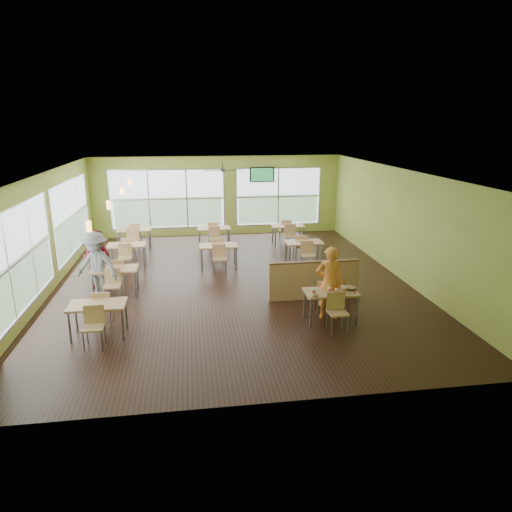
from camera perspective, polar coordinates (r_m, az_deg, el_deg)
name	(u,v)px	position (r m, az deg, el deg)	size (l,w,h in m)	color
room	(232,229)	(12.87, -3.05, 3.38)	(12.00, 12.04, 3.20)	black
window_bays	(145,215)	(15.93, -13.67, 5.02)	(9.24, 10.24, 2.38)	white
main_table	(331,296)	(10.72, 9.32, -4.97)	(1.22, 1.52, 0.87)	tan
half_wall_divider	(314,280)	(12.05, 7.25, -2.97)	(2.40, 0.14, 1.04)	tan
dining_tables	(194,248)	(14.72, -7.70, 1.04)	(6.92, 8.72, 0.87)	tan
pendant_lights	(115,198)	(13.48, -17.16, 6.97)	(0.11, 7.31, 0.86)	#2D2119
ceiling_fan	(223,170)	(15.61, -4.18, 10.67)	(1.25, 1.25, 0.29)	#2D2119
tv_backwall	(262,175)	(18.73, 0.76, 10.14)	(1.00, 0.07, 0.60)	black
man_plaid	(329,283)	(10.81, 9.17, -3.34)	(0.65, 0.42, 1.77)	#FA5A1B
patron_maroon	(97,258)	(13.53, -19.25, -0.30)	(0.80, 0.62, 1.64)	maroon
patron_grey	(96,266)	(12.51, -19.31, -1.19)	(1.18, 0.68, 1.82)	slate
cup_blue	(314,291)	(10.42, 7.22, -4.37)	(0.10, 0.10, 0.38)	white
cup_yellow	(329,290)	(10.57, 9.16, -4.17)	(0.09, 0.09, 0.33)	white
cup_red_near	(337,291)	(10.56, 10.05, -4.28)	(0.08, 0.08, 0.30)	white
cup_red_far	(344,289)	(10.64, 11.00, -4.11)	(0.10, 0.10, 0.36)	white
food_basket	(351,288)	(10.85, 11.78, -3.96)	(0.26, 0.26, 0.06)	black
ketchup_cup	(355,293)	(10.67, 12.26, -4.48)	(0.05, 0.05, 0.02)	#9E2112
wrapper_left	(315,295)	(10.32, 7.35, -4.89)	(0.17, 0.15, 0.04)	#A78051
wrapper_mid	(330,287)	(10.87, 9.27, -3.85)	(0.20, 0.18, 0.05)	#A78051
wrapper_right	(342,294)	(10.50, 10.70, -4.69)	(0.14, 0.13, 0.04)	#A78051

